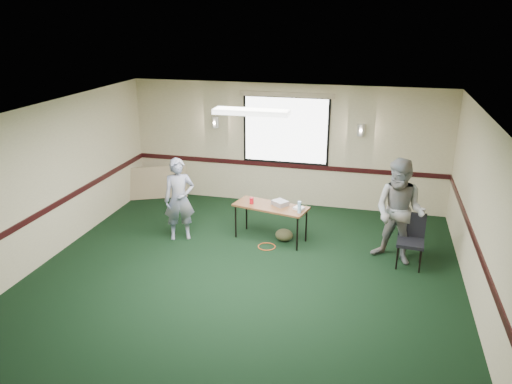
% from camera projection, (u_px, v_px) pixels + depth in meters
% --- Properties ---
extents(ground, '(8.00, 8.00, 0.00)m').
position_uv_depth(ground, '(236.00, 291.00, 7.78)').
color(ground, black).
rests_on(ground, ground).
extents(room_shell, '(8.00, 8.02, 8.00)m').
position_uv_depth(room_shell, '(267.00, 158.00, 9.19)').
color(room_shell, '#C3B28D').
rests_on(room_shell, ground).
extents(folding_table, '(1.47, 0.85, 0.69)m').
position_uv_depth(folding_table, '(271.00, 208.00, 9.37)').
color(folding_table, brown).
rests_on(folding_table, ground).
extents(projector, '(0.35, 0.34, 0.09)m').
position_uv_depth(projector, '(280.00, 203.00, 9.36)').
color(projector, '#92929A').
rests_on(projector, folding_table).
extents(game_console, '(0.22, 0.20, 0.05)m').
position_uv_depth(game_console, '(299.00, 208.00, 9.17)').
color(game_console, white).
rests_on(game_console, folding_table).
extents(red_cup, '(0.08, 0.08, 0.12)m').
position_uv_depth(red_cup, '(252.00, 201.00, 9.43)').
color(red_cup, red).
rests_on(red_cup, folding_table).
extents(water_bottle, '(0.07, 0.07, 0.22)m').
position_uv_depth(water_bottle, '(299.00, 207.00, 8.98)').
color(water_bottle, '#97CFF7').
rests_on(water_bottle, folding_table).
extents(duffel_bag, '(0.40, 0.35, 0.24)m').
position_uv_depth(duffel_bag, '(284.00, 235.00, 9.48)').
color(duffel_bag, '#4D4D2C').
rests_on(duffel_bag, ground).
extents(cable_coil, '(0.43, 0.43, 0.02)m').
position_uv_depth(cable_coil, '(267.00, 247.00, 9.26)').
color(cable_coil, '#D6511A').
rests_on(cable_coil, ground).
extents(folded_table, '(1.41, 0.82, 0.74)m').
position_uv_depth(folded_table, '(155.00, 183.00, 11.63)').
color(folded_table, tan).
rests_on(folded_table, ground).
extents(conference_chair, '(0.48, 0.49, 0.91)m').
position_uv_depth(conference_chair, '(411.00, 236.00, 8.48)').
color(conference_chair, black).
rests_on(conference_chair, ground).
extents(person_left, '(0.68, 0.58, 1.58)m').
position_uv_depth(person_left, '(179.00, 199.00, 9.39)').
color(person_left, '#465B9A').
rests_on(person_left, ground).
extents(person_right, '(1.09, 0.99, 1.84)m').
position_uv_depth(person_right, '(399.00, 212.00, 8.45)').
color(person_right, '#6C8EA8').
rests_on(person_right, ground).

